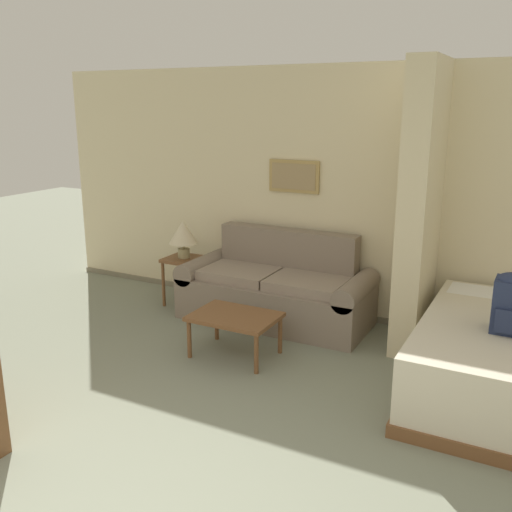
% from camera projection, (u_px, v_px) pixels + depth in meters
% --- Properties ---
extents(wall_back, '(7.08, 0.16, 2.60)m').
position_uv_depth(wall_back, '(339.00, 195.00, 5.91)').
color(wall_back, beige).
rests_on(wall_back, ground_plane).
extents(wall_partition_pillar, '(0.24, 0.80, 2.60)m').
position_uv_depth(wall_partition_pillar, '(420.00, 209.00, 5.09)').
color(wall_partition_pillar, beige).
rests_on(wall_partition_pillar, ground_plane).
extents(couch, '(1.98, 0.84, 0.92)m').
position_uv_depth(couch, '(277.00, 290.00, 5.96)').
color(couch, gray).
rests_on(couch, ground_plane).
extents(coffee_table, '(0.76, 0.55, 0.39)m').
position_uv_depth(coffee_table, '(235.00, 319.00, 5.10)').
color(coffee_table, brown).
rests_on(coffee_table, ground_plane).
extents(side_table, '(0.40, 0.40, 0.55)m').
position_uv_depth(side_table, '(184.00, 266.00, 6.40)').
color(side_table, brown).
rests_on(side_table, ground_plane).
extents(table_lamp, '(0.32, 0.32, 0.42)m').
position_uv_depth(table_lamp, '(183.00, 233.00, 6.30)').
color(table_lamp, tan).
rests_on(table_lamp, side_table).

